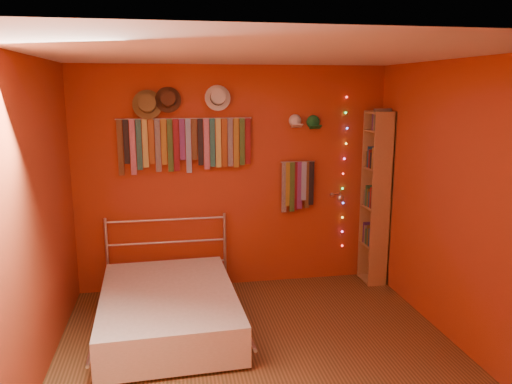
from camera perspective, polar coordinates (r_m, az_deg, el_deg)
ground at (r=4.43m, az=0.81°, el=-18.76°), size 3.50×3.50×0.00m
back_wall at (r=5.63m, az=-2.56°, el=1.55°), size 3.50×0.02×2.50m
right_wall at (r=4.60m, az=22.79°, el=-1.70°), size 0.02×3.50×2.50m
left_wall at (r=4.00m, az=-24.61°, el=-3.78°), size 0.02×3.50×2.50m
ceiling at (r=3.82m, az=0.92°, el=15.54°), size 3.50×3.50×0.02m
tie_rack at (r=5.46m, az=-8.12°, el=5.64°), size 1.45×0.03×0.60m
small_tie_rack at (r=5.72m, az=4.77°, el=0.88°), size 0.40×0.03×0.59m
fedora_olive at (r=5.40m, az=-12.32°, el=9.81°), size 0.31×0.17×0.31m
fedora_brown at (r=5.40m, az=-10.02°, el=10.42°), size 0.27×0.15×0.27m
fedora_white at (r=5.43m, az=-4.37°, el=10.75°), size 0.28×0.15×0.27m
cap_white at (r=5.63m, az=4.48°, el=8.11°), size 0.16×0.20×0.16m
cap_green at (r=5.69m, az=6.55°, el=7.95°), size 0.16×0.21×0.16m
fairy_lights at (r=5.90m, az=10.04°, el=2.07°), size 0.05×0.02×1.78m
reading_lamp at (r=5.70m, az=9.47°, el=-0.58°), size 0.08×0.33×0.10m
bookshelf at (r=5.92m, az=13.87°, el=-0.57°), size 0.25×0.34×2.00m
bed at (r=4.91m, az=-9.94°, el=-12.97°), size 1.39×1.84×0.88m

